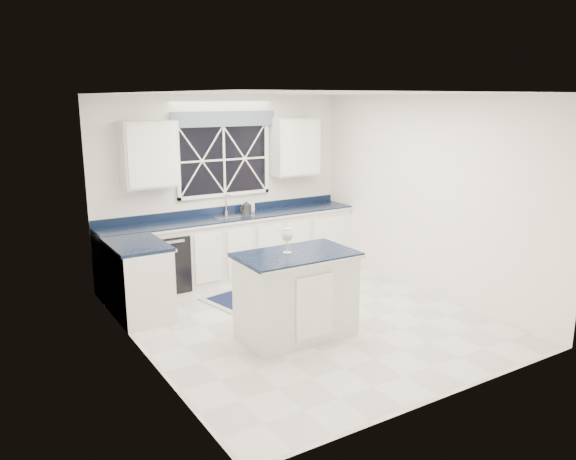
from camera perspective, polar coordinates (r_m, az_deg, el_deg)
ground at (r=7.02m, az=1.70°, el=-8.90°), size 4.50×4.50×0.00m
back_wall at (r=8.57m, az=-6.59°, el=4.47°), size 4.00×0.10×2.70m
base_cabinets at (r=8.21m, az=-7.12°, el=-2.37°), size 3.99×1.60×0.90m
countertop at (r=8.38m, az=-5.63°, el=1.30°), size 3.98×0.64×0.04m
dishwasher at (r=8.09m, az=-12.55°, el=-3.11°), size 0.60×0.58×0.82m
window at (r=8.46m, az=-6.53°, el=7.64°), size 1.65×0.09×1.26m
upper_cabinets at (r=8.35m, az=-6.18°, el=8.05°), size 3.10×0.34×0.90m
faucet at (r=8.51m, az=-6.24°, el=2.71°), size 0.05×0.20×0.30m
island at (r=6.37m, az=0.83°, el=-6.55°), size 1.31×0.80×0.97m
rug at (r=7.79m, az=-2.96°, el=-6.55°), size 1.58×1.15×0.02m
kettle at (r=8.60m, az=-4.25°, el=2.33°), size 0.24×0.19×0.18m
wine_glass at (r=6.18m, az=-0.07°, el=-0.61°), size 0.12×0.12×0.28m
soap_bottle at (r=8.67m, az=-3.78°, el=2.60°), size 0.13×0.13×0.22m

